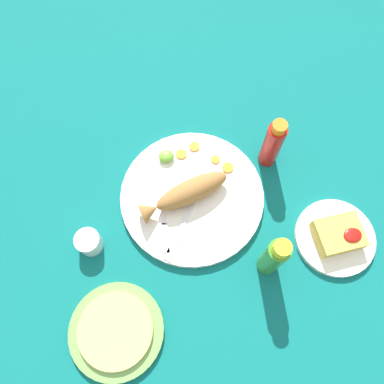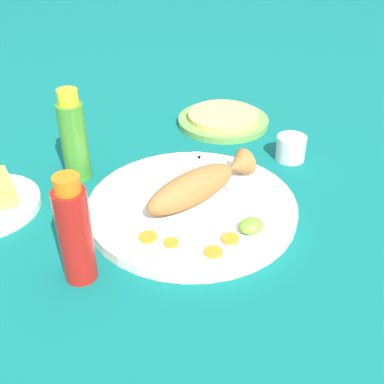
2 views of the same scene
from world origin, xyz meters
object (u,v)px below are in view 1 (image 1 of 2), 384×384
hot_sauce_bottle_red (272,144)px  fork_near (181,229)px  main_plate (192,196)px  salt_cup (89,242)px  fork_far (163,220)px  fried_fish (186,194)px  side_plate_fries (335,237)px  hot_sauce_bottle_green (274,257)px  tortilla_plate (117,331)px

hot_sauce_bottle_red → fork_near: bearing=-152.2°
main_plate → salt_cup: size_ratio=6.02×
fork_near → salt_cup: (-0.21, 0.02, 0.00)m
fork_far → hot_sauce_bottle_red: bearing=117.1°
fried_fish → fork_near: 0.08m
hot_sauce_bottle_red → side_plate_fries: (0.09, -0.24, -0.07)m
fried_fish → fork_near: fried_fish is taller
fork_far → salt_cup: 0.17m
hot_sauce_bottle_green → fried_fish: bearing=125.9°
side_plate_fries → tortilla_plate: (-0.53, -0.08, 0.00)m
fried_fish → hot_sauce_bottle_red: hot_sauce_bottle_red is taller
hot_sauce_bottle_red → salt_cup: hot_sauce_bottle_red is taller
main_plate → tortilla_plate: bearing=-131.6°
fried_fish → side_plate_fries: size_ratio=1.22×
main_plate → fried_fish: fried_fish is taller
main_plate → salt_cup: (-0.25, -0.06, 0.01)m
fork_far → fork_near: bearing=56.0°
fork_far → tortilla_plate: (-0.15, -0.21, -0.01)m
fried_fish → fork_far: bearing=-160.7°
fried_fish → tortilla_plate: bearing=-142.9°
fork_far → tortilla_plate: 0.26m
fork_far → tortilla_plate: bearing=-27.1°
side_plate_fries → tortilla_plate: size_ratio=0.91×
main_plate → fork_far: size_ratio=1.86×
fork_far → hot_sauce_bottle_green: bearing=60.8°
fried_fish → fork_near: (-0.03, -0.07, -0.03)m
fried_fish → salt_cup: size_ratio=3.94×
fork_far → hot_sauce_bottle_green: size_ratio=1.09×
tortilla_plate → fork_near: bearing=44.5°
fork_far → tortilla_plate: fork_far is taller
fork_far → salt_cup: salt_cup is taller
fork_far → fried_fish: bearing=130.0°
fried_fish → side_plate_fries: bearing=-41.9°
fork_near → hot_sauce_bottle_green: size_ratio=0.92×
salt_cup → tortilla_plate: salt_cup is taller
main_plate → side_plate_fries: 0.35m
hot_sauce_bottle_red → fried_fish: bearing=-164.8°
hot_sauce_bottle_green → tortilla_plate: (-0.35, -0.06, -0.07)m
fried_fish → fork_far: fried_fish is taller
side_plate_fries → hot_sauce_bottle_red: bearing=110.5°
fork_far → hot_sauce_bottle_green: (0.21, -0.15, 0.06)m
fork_near → fried_fish: bearing=-164.5°
tortilla_plate → salt_cup: bearing=97.4°
fork_far → tortilla_plate: size_ratio=0.92×
main_plate → salt_cup: 0.26m
main_plate → side_plate_fries: main_plate is taller
main_plate → hot_sauce_bottle_green: bearing=-57.7°
fried_fish → side_plate_fries: fried_fish is taller
hot_sauce_bottle_green → side_plate_fries: size_ratio=0.92×
side_plate_fries → salt_cup: bearing=167.7°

